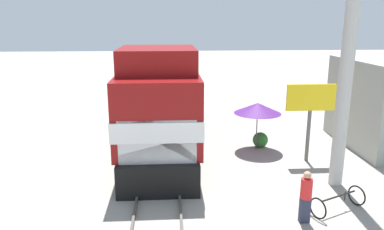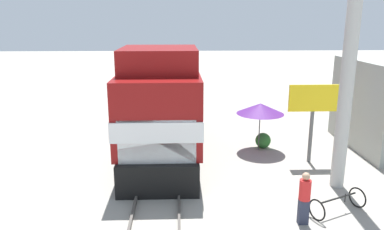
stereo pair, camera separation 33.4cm
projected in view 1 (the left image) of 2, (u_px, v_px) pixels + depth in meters
name	position (u px, v px, depth m)	size (l,w,h in m)	color
ground_plane	(160.00, 173.00, 14.81)	(120.00, 120.00, 0.00)	gray
rail_near	(141.00, 172.00, 14.74)	(0.08, 40.71, 0.15)	#4C4742
rail_far	(178.00, 171.00, 14.83)	(0.08, 40.71, 0.15)	#4C4742
locomotive	(161.00, 96.00, 19.19)	(3.14, 15.59, 4.85)	black
utility_pole	(352.00, 18.00, 12.36)	(1.80, 0.48, 11.78)	#B2B2AD
vendor_umbrella	(258.00, 108.00, 17.10)	(2.16, 2.16, 2.21)	#4C4C4C
billboard_sign	(311.00, 103.00, 15.51)	(2.06, 0.12, 3.33)	#595959
shrub_cluster	(260.00, 140.00, 17.74)	(0.72, 0.72, 0.72)	#2D722D
person_bystander	(306.00, 195.00, 11.01)	(0.34, 0.34, 1.63)	#2D3347
bicycle	(338.00, 201.00, 11.76)	(1.93, 1.39, 0.67)	black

